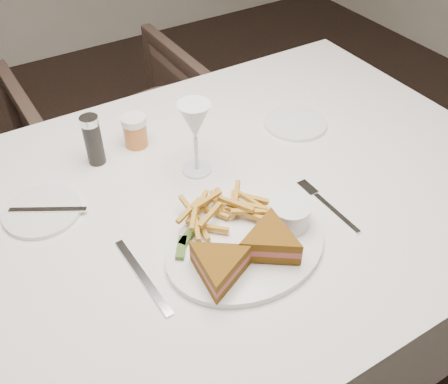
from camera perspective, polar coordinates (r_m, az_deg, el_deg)
The scene contains 3 objects.
table at distance 1.36m, azimuth -1.13°, elevation -12.22°, with size 1.42×0.95×0.75m, color silver.
chair_far at distance 2.02m, azimuth -12.13°, elevation 6.70°, with size 0.66×0.62×0.68m, color #433229.
table_setting at distance 1.00m, azimuth -0.60°, elevation -1.60°, with size 0.81×0.63×0.18m.
Camera 1 is at (-0.23, -0.57, 1.48)m, focal length 40.00 mm.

